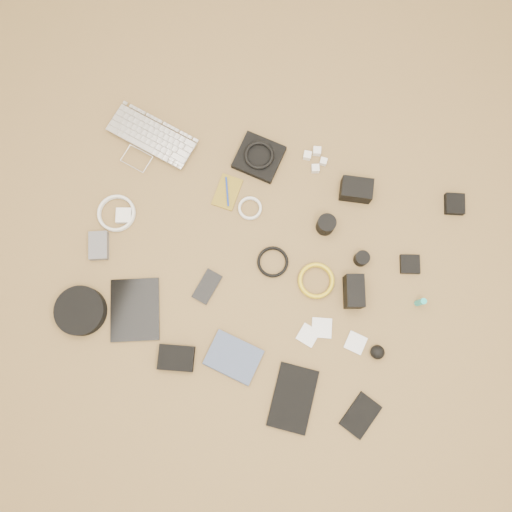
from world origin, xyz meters
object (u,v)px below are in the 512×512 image
(tablet, at_px, (135,310))
(headphone_case, at_px, (81,311))
(paperback, at_px, (225,375))
(phone, at_px, (207,287))
(laptop, at_px, (146,146))
(dslr_camera, at_px, (356,190))

(tablet, height_order, headphone_case, headphone_case)
(tablet, relative_size, headphone_case, 1.27)
(headphone_case, height_order, paperback, headphone_case)
(tablet, xyz_separation_m, phone, (0.23, 0.18, -0.00))
(laptop, relative_size, paperback, 1.88)
(laptop, bearing_deg, phone, -36.56)
(dslr_camera, bearing_deg, paperback, -117.85)
(dslr_camera, height_order, headphone_case, dslr_camera)
(phone, distance_m, headphone_case, 0.49)
(phone, bearing_deg, dslr_camera, 62.23)
(paperback, bearing_deg, laptop, 45.56)
(dslr_camera, distance_m, paperback, 0.89)
(dslr_camera, distance_m, tablet, 0.99)
(headphone_case, distance_m, paperback, 0.61)
(laptop, relative_size, tablet, 1.51)
(headphone_case, bearing_deg, laptop, 91.48)
(dslr_camera, relative_size, phone, 0.96)
(dslr_camera, xyz_separation_m, phone, (-0.43, -0.56, -0.03))
(laptop, height_order, headphone_case, headphone_case)
(phone, relative_size, headphone_case, 0.68)
(dslr_camera, relative_size, headphone_case, 0.65)
(laptop, relative_size, headphone_case, 1.91)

